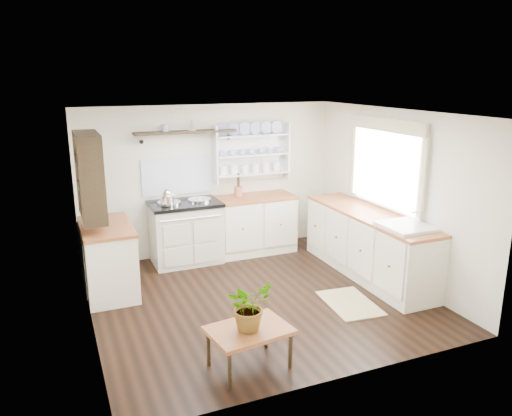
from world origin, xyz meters
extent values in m
cube|color=black|center=(0.00, 0.00, 0.00)|extent=(4.00, 3.80, 0.01)
cube|color=silver|center=(0.00, 1.90, 1.15)|extent=(4.00, 0.02, 2.30)
cube|color=silver|center=(2.00, 0.00, 1.15)|extent=(0.02, 3.80, 2.30)
cube|color=silver|center=(-2.00, 0.00, 1.15)|extent=(0.02, 3.80, 2.30)
cube|color=white|center=(0.00, 0.00, 2.30)|extent=(4.00, 3.80, 0.01)
cube|color=white|center=(1.96, 0.15, 1.50)|extent=(0.04, 1.40, 1.00)
cube|color=white|center=(1.94, 0.15, 1.50)|extent=(0.02, 1.50, 1.10)
cube|color=beige|center=(1.92, 0.15, 2.08)|extent=(0.04, 1.55, 0.18)
cube|color=beige|center=(-0.51, 1.57, 0.44)|extent=(0.99, 0.64, 0.87)
cube|color=black|center=(-0.51, 1.57, 0.90)|extent=(1.03, 0.68, 0.05)
cylinder|color=silver|center=(-0.73, 1.57, 0.94)|extent=(0.34, 0.34, 0.03)
cylinder|color=silver|center=(-0.28, 1.57, 0.94)|extent=(0.34, 0.34, 0.03)
cylinder|color=silver|center=(-0.51, 1.21, 0.77)|extent=(0.89, 0.02, 0.02)
cube|color=#F0E6CE|center=(0.60, 1.60, 0.44)|extent=(1.25, 0.60, 0.88)
cube|color=brown|center=(0.60, 1.60, 0.88)|extent=(1.27, 0.63, 0.04)
cube|color=#F0E6CE|center=(1.70, 0.10, 0.44)|extent=(0.60, 2.40, 0.88)
cube|color=brown|center=(1.70, 0.10, 0.88)|extent=(0.62, 2.43, 0.04)
cube|color=white|center=(1.70, -0.65, 0.80)|extent=(0.55, 0.60, 0.28)
cylinder|color=silver|center=(1.90, -0.65, 1.00)|extent=(0.02, 0.02, 0.22)
cube|color=#F0E6CE|center=(-1.70, 0.90, 0.44)|extent=(0.60, 1.10, 0.88)
cube|color=brown|center=(-1.70, 0.90, 0.88)|extent=(0.62, 1.13, 0.04)
cube|color=white|center=(0.65, 1.88, 1.55)|extent=(1.20, 0.03, 0.90)
cube|color=white|center=(0.65, 1.79, 1.55)|extent=(1.20, 0.22, 0.02)
cylinder|color=navy|center=(0.65, 1.80, 1.82)|extent=(0.20, 0.02, 0.20)
cube|color=black|center=(-0.40, 1.77, 1.92)|extent=(1.50, 0.24, 0.04)
cone|color=black|center=(-1.05, 1.84, 1.81)|extent=(0.06, 0.20, 0.06)
cone|color=black|center=(0.25, 1.84, 1.81)|extent=(0.06, 0.20, 0.06)
cube|color=black|center=(-1.84, 0.90, 1.55)|extent=(0.28, 0.80, 1.05)
cylinder|color=#AE5640|center=(0.37, 1.68, 0.98)|extent=(0.12, 0.12, 0.15)
cube|color=brown|center=(-0.68, -1.40, 0.39)|extent=(0.82, 0.64, 0.04)
cylinder|color=black|center=(-0.98, -1.66, 0.18)|extent=(0.04, 0.04, 0.37)
cylinder|color=black|center=(-1.04, -1.23, 0.18)|extent=(0.04, 0.04, 0.37)
cylinder|color=black|center=(-0.33, -1.57, 0.18)|extent=(0.04, 0.04, 0.37)
cylinder|color=black|center=(-0.39, -1.14, 0.18)|extent=(0.04, 0.04, 0.37)
imported|color=#3F7233|center=(-0.68, -1.40, 0.65)|extent=(0.53, 0.50, 0.47)
cube|color=#927D55|center=(0.97, -0.61, 0.01)|extent=(0.62, 0.90, 0.02)
camera|label=1|loc=(-2.26, -5.35, 2.73)|focal=35.00mm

